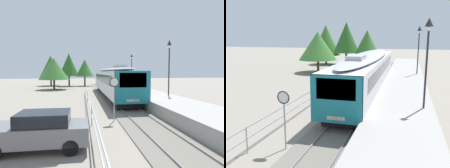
% 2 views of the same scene
% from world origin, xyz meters
% --- Properties ---
extents(ground_plane, '(160.00, 160.00, 0.00)m').
position_xyz_m(ground_plane, '(-3.00, 22.00, 0.00)').
color(ground_plane, gray).
extents(track_rails, '(3.20, 60.00, 0.14)m').
position_xyz_m(track_rails, '(0.00, 22.00, 0.03)').
color(track_rails, '#6B665B').
rests_on(track_rails, ground).
extents(commuter_train, '(2.82, 20.82, 3.74)m').
position_xyz_m(commuter_train, '(0.00, 25.30, 2.15)').
color(commuter_train, silver).
rests_on(commuter_train, track_rails).
extents(station_platform, '(3.90, 60.00, 0.90)m').
position_xyz_m(station_platform, '(3.25, 22.00, 0.45)').
color(station_platform, '#999691').
rests_on(station_platform, ground).
extents(platform_lamp_mid_platform, '(0.34, 0.34, 5.35)m').
position_xyz_m(platform_lamp_mid_platform, '(4.56, 18.49, 4.62)').
color(platform_lamp_mid_platform, '#232328').
rests_on(platform_lamp_mid_platform, station_platform).
extents(platform_lamp_far_end, '(0.34, 0.34, 5.35)m').
position_xyz_m(platform_lamp_far_end, '(4.56, 32.66, 4.62)').
color(platform_lamp_far_end, '#232328').
rests_on(platform_lamp_far_end, station_platform).
extents(speed_limit_sign, '(0.61, 0.10, 2.81)m').
position_xyz_m(speed_limit_sign, '(-1.83, 12.84, 2.12)').
color(speed_limit_sign, '#9EA0A5').
rests_on(speed_limit_sign, ground).
extents(carpark_fence, '(0.06, 36.06, 1.25)m').
position_xyz_m(carpark_fence, '(-3.30, 12.00, 0.91)').
color(carpark_fence, '#9EA0A5').
rests_on(carpark_fence, ground).
extents(tree_behind_carpark, '(5.29, 5.29, 7.05)m').
position_xyz_m(tree_behind_carpark, '(-11.05, 46.68, 4.37)').
color(tree_behind_carpark, brown).
rests_on(tree_behind_carpark, ground).
extents(tree_behind_station_far, '(5.42, 5.42, 5.76)m').
position_xyz_m(tree_behind_station_far, '(-8.90, 36.56, 3.78)').
color(tree_behind_station_far, brown).
rests_on(tree_behind_station_far, ground).
extents(tree_distant_left, '(4.43, 4.43, 7.45)m').
position_xyz_m(tree_distant_left, '(-6.79, 44.91, 4.87)').
color(tree_distant_left, brown).
rests_on(tree_distant_left, ground).
extents(tree_distant_centre, '(4.10, 4.10, 6.13)m').
position_xyz_m(tree_distant_centre, '(-3.25, 45.09, 4.16)').
color(tree_distant_centre, brown).
rests_on(tree_distant_centre, ground).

